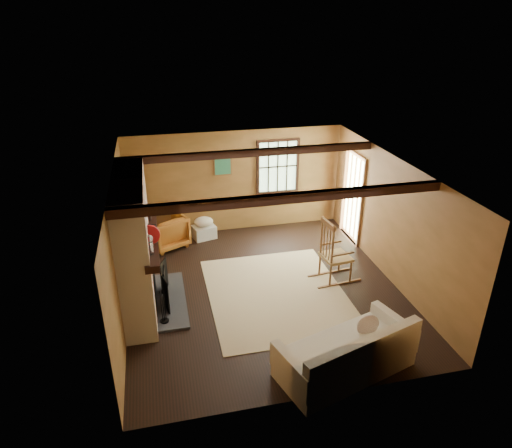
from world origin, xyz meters
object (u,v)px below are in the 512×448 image
object	(u,v)px
rocking_chair	(334,255)
laundry_basket	(204,232)
sofa	(348,356)
armchair	(166,231)
fireplace	(137,251)

from	to	relation	value
rocking_chair	laundry_basket	world-z (taller)	rocking_chair
sofa	armchair	world-z (taller)	sofa
armchair	sofa	bearing A→B (deg)	91.56
fireplace	sofa	world-z (taller)	fireplace
fireplace	armchair	bearing A→B (deg)	76.31
fireplace	armchair	xyz separation A→B (m)	(0.54, 2.21, -0.73)
sofa	armchair	distance (m)	5.17
rocking_chair	armchair	distance (m)	3.77
rocking_chair	laundry_basket	distance (m)	3.28
armchair	fireplace	bearing A→B (deg)	50.77
fireplace	rocking_chair	world-z (taller)	fireplace
fireplace	sofa	xyz separation A→B (m)	(2.89, -2.39, -0.81)
fireplace	rocking_chair	xyz separation A→B (m)	(3.63, 0.05, -0.56)
armchair	rocking_chair	bearing A→B (deg)	119.54
laundry_basket	rocking_chair	bearing A→B (deg)	-46.79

